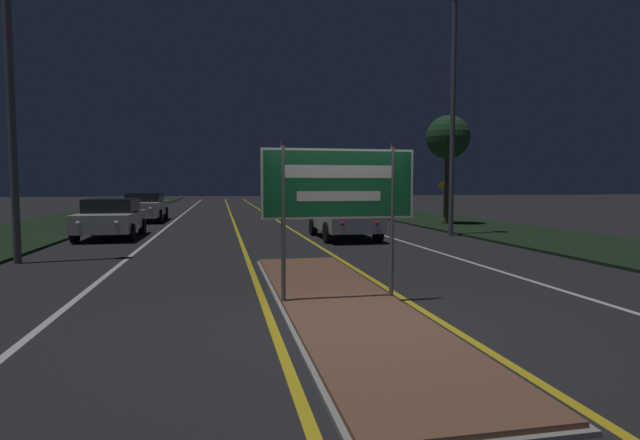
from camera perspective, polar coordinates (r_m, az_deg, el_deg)
name	(u,v)px	position (r m, az deg, el deg)	size (l,w,h in m)	color
ground_plane	(357,324)	(7.01, 4.31, -11.72)	(160.00, 160.00, 0.00)	#232326
median_island	(339,302)	(8.05, 2.13, -9.34)	(1.94, 8.94, 0.10)	#999993
verge_left	(62,223)	(27.64, -27.44, -0.29)	(5.00, 100.00, 0.08)	black
verge_right	(424,218)	(28.87, 11.77, 0.25)	(5.00, 100.00, 0.08)	black
centre_line_yellow_left	(231,215)	(31.56, -10.12, 0.52)	(0.12, 70.00, 0.01)	gold
centre_line_yellow_right	(268,215)	(31.69, -5.93, 0.58)	(0.12, 70.00, 0.01)	gold
lane_line_white_left	(181,216)	(31.64, -15.63, 0.44)	(0.12, 70.00, 0.01)	silver
lane_line_white_right	(315,214)	(32.12, -0.52, 0.64)	(0.12, 70.00, 0.01)	silver
edge_line_white_left	(129,217)	(32.00, -21.00, 0.36)	(0.10, 70.00, 0.01)	silver
edge_line_white_right	(360,214)	(32.82, 4.63, 0.70)	(0.10, 70.00, 0.01)	silver
highway_sign	(339,189)	(7.82, 2.18, 3.52)	(2.44, 0.07, 2.46)	#56565B
streetlight_left_near	(7,15)	(14.61, -32.14, 19.24)	(0.46, 0.46, 9.80)	#56565B
streetlight_right_near	(454,54)	(19.65, 15.05, 17.80)	(0.60, 0.60, 9.69)	#56565B
car_receding_0	(344,218)	(17.67, 2.77, 0.19)	(1.94, 4.22, 1.32)	#B7B7BC
car_receding_1	(355,205)	(27.95, 4.01, 1.70)	(1.91, 4.14, 1.45)	silver
car_approaching_0	(111,218)	(19.38, -22.77, 0.26)	(1.99, 4.08, 1.40)	silver
car_approaching_1	(145,206)	(27.51, -19.39, 1.49)	(2.01, 4.63, 1.48)	silver
warning_sign	(444,195)	(28.10, 13.95, 2.77)	(0.60, 0.06, 2.08)	#56565B
roadside_palm_right	(448,138)	(24.31, 14.42, 9.02)	(2.03, 2.03, 5.06)	#4C3823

